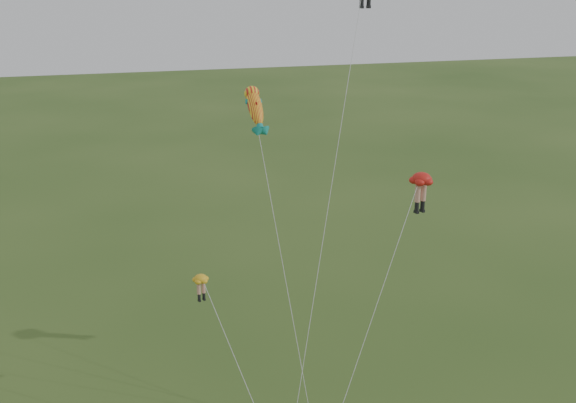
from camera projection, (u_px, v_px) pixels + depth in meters
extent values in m
cylinder|color=black|center=(362.00, 1.00, 39.94)|extent=(0.27, 0.27, 0.59)
cube|color=black|center=(362.00, 7.00, 40.07)|extent=(0.20, 0.35, 0.17)
cylinder|color=black|center=(369.00, 1.00, 40.07)|extent=(0.27, 0.27, 0.59)
cube|color=black|center=(368.00, 7.00, 40.20)|extent=(0.20, 0.35, 0.17)
cylinder|color=silver|center=(332.00, 182.00, 37.67)|extent=(7.56, 10.28, 24.34)
ellipsoid|color=red|center=(422.00, 178.00, 38.35)|extent=(1.79, 1.79, 0.74)
cylinder|color=tan|center=(418.00, 193.00, 38.53)|extent=(0.33, 0.33, 1.13)
cylinder|color=black|center=(417.00, 206.00, 38.81)|extent=(0.26, 0.26, 0.57)
cube|color=black|center=(416.00, 212.00, 38.93)|extent=(0.26, 0.36, 0.16)
cylinder|color=tan|center=(424.00, 192.00, 38.74)|extent=(0.33, 0.33, 1.13)
cylinder|color=black|center=(423.00, 205.00, 39.02)|extent=(0.26, 0.26, 0.57)
cube|color=black|center=(422.00, 211.00, 39.14)|extent=(0.26, 0.36, 0.16)
cylinder|color=silver|center=(378.00, 301.00, 36.13)|extent=(8.05, 6.91, 12.53)
ellipsoid|color=gold|center=(201.00, 278.00, 36.45)|extent=(1.19, 1.19, 0.48)
cylinder|color=tan|center=(199.00, 288.00, 36.56)|extent=(0.21, 0.21, 0.74)
cylinder|color=black|center=(199.00, 297.00, 36.74)|extent=(0.17, 0.17, 0.37)
cube|color=black|center=(199.00, 300.00, 36.82)|extent=(0.17, 0.24, 0.11)
cylinder|color=tan|center=(203.00, 287.00, 36.71)|extent=(0.21, 0.21, 0.74)
cylinder|color=black|center=(204.00, 295.00, 36.89)|extent=(0.17, 0.17, 0.37)
cube|color=black|center=(204.00, 299.00, 36.97)|extent=(0.17, 0.24, 0.11)
cylinder|color=silver|center=(237.00, 364.00, 34.57)|extent=(2.61, 7.46, 7.58)
ellipsoid|color=yellow|center=(255.00, 106.00, 35.80)|extent=(0.98, 2.65, 2.53)
sphere|color=yellow|center=(255.00, 106.00, 35.80)|extent=(0.94, 1.30, 1.27)
cone|color=#14857A|center=(255.00, 106.00, 35.80)|extent=(0.74, 1.21, 1.21)
cone|color=#14857A|center=(255.00, 106.00, 35.80)|extent=(0.74, 1.21, 1.21)
cone|color=#14857A|center=(255.00, 106.00, 35.80)|extent=(0.42, 0.68, 0.68)
cone|color=#14857A|center=(255.00, 106.00, 35.80)|extent=(0.42, 0.68, 0.68)
cone|color=#B41214|center=(255.00, 106.00, 35.80)|extent=(0.46, 0.68, 0.67)
cylinder|color=silver|center=(283.00, 264.00, 35.79)|extent=(1.51, 6.51, 16.74)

